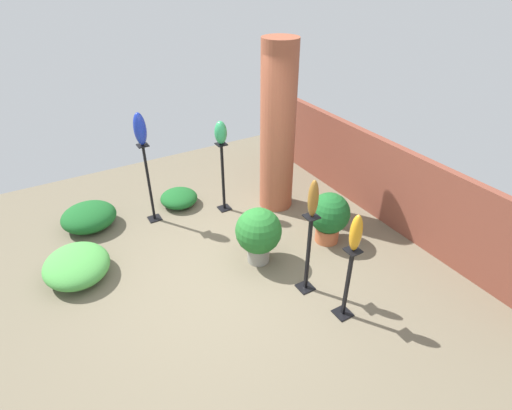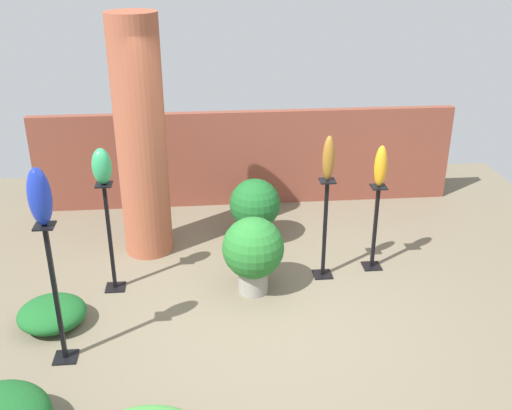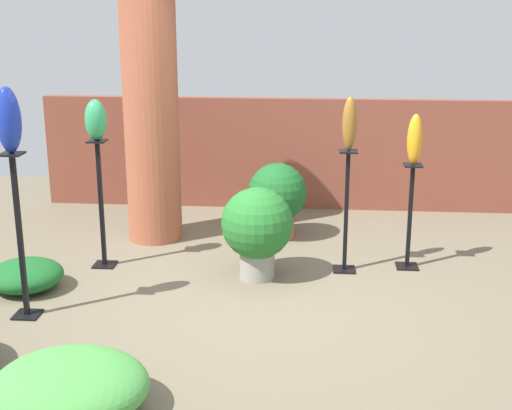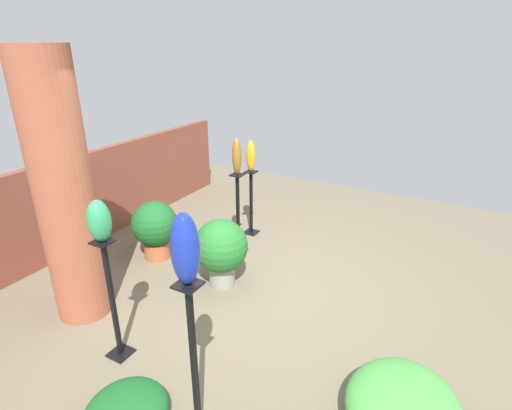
# 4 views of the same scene
# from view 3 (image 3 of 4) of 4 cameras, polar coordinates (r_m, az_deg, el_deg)

# --- Properties ---
(ground_plane) EXTENTS (8.00, 8.00, 0.00)m
(ground_plane) POSITION_cam_3_polar(r_m,az_deg,el_deg) (5.91, 0.66, -7.74)
(ground_plane) COLOR #6B604C
(brick_wall_back) EXTENTS (5.60, 0.12, 1.30)m
(brick_wall_back) POSITION_cam_3_polar(r_m,az_deg,el_deg) (8.37, 2.03, 4.13)
(brick_wall_back) COLOR brown
(brick_wall_back) RESTS_ON ground
(brick_pillar) EXTENTS (0.55, 0.55, 2.70)m
(brick_pillar) POSITION_cam_3_polar(r_m,az_deg,el_deg) (7.19, -8.41, 7.65)
(brick_pillar) COLOR #9E5138
(brick_pillar) RESTS_ON ground
(pedestal_cobalt) EXTENTS (0.20, 0.20, 1.31)m
(pedestal_cobalt) POSITION_cam_3_polar(r_m,az_deg,el_deg) (5.73, -18.32, -2.93)
(pedestal_cobalt) COLOR black
(pedestal_cobalt) RESTS_ON ground
(pedestal_bronze) EXTENTS (0.20, 0.20, 1.12)m
(pedestal_bronze) POSITION_cam_3_polar(r_m,az_deg,el_deg) (6.44, 7.22, -0.96)
(pedestal_bronze) COLOR black
(pedestal_bronze) RESTS_ON ground
(pedestal_amber) EXTENTS (0.20, 0.20, 0.98)m
(pedestal_amber) POSITION_cam_3_polar(r_m,az_deg,el_deg) (6.64, 12.19, -1.31)
(pedestal_amber) COLOR black
(pedestal_amber) RESTS_ON ground
(pedestal_jade) EXTENTS (0.20, 0.20, 1.19)m
(pedestal_jade) POSITION_cam_3_polar(r_m,az_deg,el_deg) (6.65, -12.26, -0.37)
(pedestal_jade) COLOR black
(pedestal_jade) RESTS_ON ground
(art_vase_cobalt) EXTENTS (0.18, 0.18, 0.49)m
(art_vase_cobalt) POSITION_cam_3_polar(r_m,az_deg,el_deg) (5.51, -19.20, 6.44)
(art_vase_cobalt) COLOR #192D9E
(art_vase_cobalt) RESTS_ON pedestal_cobalt
(art_vase_bronze) EXTENTS (0.13, 0.12, 0.47)m
(art_vase_bronze) POSITION_cam_3_polar(r_m,az_deg,el_deg) (6.25, 7.49, 6.46)
(art_vase_bronze) COLOR brown
(art_vase_bronze) RESTS_ON pedestal_bronze
(art_vase_amber) EXTENTS (0.13, 0.13, 0.45)m
(art_vase_amber) POSITION_cam_3_polar(r_m,az_deg,el_deg) (6.46, 12.59, 5.15)
(art_vase_amber) COLOR orange
(art_vase_amber) RESTS_ON pedestal_amber
(art_vase_jade) EXTENTS (0.19, 0.19, 0.36)m
(art_vase_jade) POSITION_cam_3_polar(r_m,az_deg,el_deg) (6.47, -12.70, 6.66)
(art_vase_jade) COLOR #2D9356
(art_vase_jade) RESTS_ON pedestal_jade
(potted_plant_back_center) EXTENTS (0.60, 0.60, 0.79)m
(potted_plant_back_center) POSITION_cam_3_polar(r_m,az_deg,el_deg) (7.31, 1.73, 0.70)
(potted_plant_back_center) COLOR #B25B38
(potted_plant_back_center) RESTS_ON ground
(potted_plant_walkway_edge) EXTENTS (0.63, 0.63, 0.83)m
(potted_plant_walkway_edge) POSITION_cam_3_polar(r_m,az_deg,el_deg) (6.23, 0.09, -1.76)
(potted_plant_walkway_edge) COLOR gray
(potted_plant_walkway_edge) RESTS_ON ground
(foliage_bed_east) EXTENTS (0.95, 0.85, 0.35)m
(foliage_bed_east) POSITION_cam_3_polar(r_m,az_deg,el_deg) (4.52, -14.65, -13.86)
(foliage_bed_east) COLOR #479942
(foliage_bed_east) RESTS_ON ground
(foliage_bed_west) EXTENTS (0.64, 0.62, 0.26)m
(foliage_bed_west) POSITION_cam_3_polar(r_m,az_deg,el_deg) (6.41, -17.96, -5.36)
(foliage_bed_west) COLOR #195923
(foliage_bed_west) RESTS_ON ground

